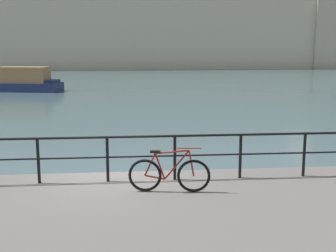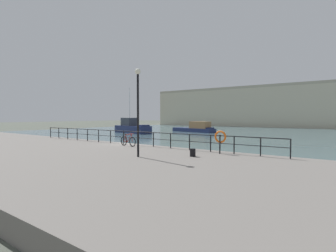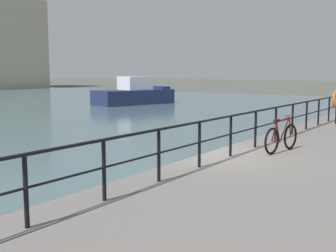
{
  "view_description": "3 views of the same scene",
  "coord_description": "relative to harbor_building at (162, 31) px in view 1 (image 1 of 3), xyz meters",
  "views": [
    {
      "loc": [
        0.36,
        -10.75,
        3.89
      ],
      "look_at": [
        1.55,
        2.26,
        1.44
      ],
      "focal_mm": 47.49,
      "sensor_mm": 36.0,
      "label": 1
    },
    {
      "loc": [
        15.11,
        -15.64,
        2.99
      ],
      "look_at": [
        2.05,
        2.4,
        2.14
      ],
      "focal_mm": 27.71,
      "sensor_mm": 36.0,
      "label": 2
    },
    {
      "loc": [
        -9.95,
        -5.71,
        2.92
      ],
      "look_at": [
        0.61,
        1.76,
        1.25
      ],
      "focal_mm": 45.64,
      "sensor_mm": 36.0,
      "label": 3
    }
  ],
  "objects": [
    {
      "name": "ground_plane",
      "position": [
        -5.77,
        -59.36,
        -5.67
      ],
      "size": [
        240.0,
        240.0,
        0.0
      ],
      "primitive_type": "plane",
      "color": "#4C5147"
    },
    {
      "name": "water_basin",
      "position": [
        -5.77,
        -29.16,
        -5.66
      ],
      "size": [
        80.0,
        60.0,
        0.01
      ],
      "primitive_type": "cube",
      "color": "#476066",
      "rests_on": "ground_plane"
    },
    {
      "name": "harbor_building",
      "position": [
        0.0,
        0.0,
        0.0
      ],
      "size": [
        77.73,
        11.01,
        14.67
      ],
      "color": "#C1B79E",
      "rests_on": "ground_plane"
    },
    {
      "name": "moored_small_launch",
      "position": [
        -14.72,
        -32.85,
        -4.92
      ],
      "size": [
        9.46,
        3.98,
        1.98
      ],
      "rotation": [
        0.0,
        0.0,
        -0.21
      ],
      "color": "navy",
      "rests_on": "water_basin"
    },
    {
      "name": "quay_railing",
      "position": [
        -5.11,
        -60.11,
        -4.21
      ],
      "size": [
        23.5,
        0.07,
        1.08
      ],
      "color": "black",
      "rests_on": "quay_promenade"
    },
    {
      "name": "parked_bicycle",
      "position": [
        -4.54,
        -60.97,
        -4.56
      ],
      "size": [
        1.76,
        0.29,
        0.98
      ],
      "rotation": [
        0.0,
        0.0,
        -0.13
      ],
      "color": "black",
      "rests_on": "quay_promenade"
    }
  ]
}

